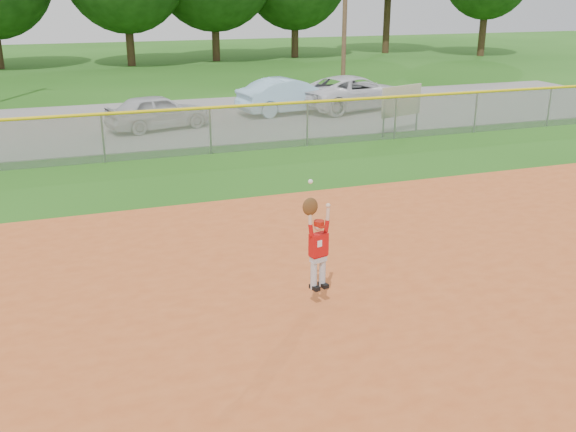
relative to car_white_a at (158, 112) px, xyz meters
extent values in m
plane|color=#235B14|center=(1.02, -14.40, -0.69)|extent=(120.00, 120.00, 0.00)
cube|color=#C55523|center=(1.02, -17.40, -0.67)|extent=(24.00, 16.00, 0.04)
cube|color=slate|center=(1.02, 1.60, -0.68)|extent=(44.00, 10.00, 0.03)
imported|color=silver|center=(0.00, 0.00, 0.00)|extent=(4.15, 2.50, 1.32)
imported|color=#9CCBE8|center=(5.84, 1.51, 0.08)|extent=(4.71, 2.28, 1.49)
imported|color=silver|center=(8.80, 1.45, 0.08)|extent=(5.78, 3.78, 1.48)
cylinder|color=gray|center=(7.46, -3.96, -0.03)|extent=(0.07, 0.07, 1.32)
cylinder|color=gray|center=(9.14, -3.41, -0.03)|extent=(0.07, 0.07, 1.32)
cube|color=beige|center=(8.30, -3.68, 0.52)|extent=(1.90, 0.67, 1.10)
cube|color=gray|center=(1.02, -4.40, 0.06)|extent=(40.00, 0.03, 1.50)
cylinder|color=yellow|center=(1.02, -4.40, 0.81)|extent=(40.00, 0.10, 0.10)
cylinder|color=gray|center=(-2.31, -4.40, 0.06)|extent=(0.06, 0.06, 1.50)
cylinder|color=gray|center=(1.02, -4.40, 0.06)|extent=(0.06, 0.06, 1.50)
cylinder|color=gray|center=(4.35, -4.40, 0.06)|extent=(0.06, 0.06, 1.50)
cylinder|color=gray|center=(7.69, -4.40, 0.06)|extent=(0.06, 0.06, 1.50)
cylinder|color=gray|center=(11.02, -4.40, 0.06)|extent=(0.06, 0.06, 1.50)
cylinder|color=gray|center=(14.35, -4.40, 0.06)|extent=(0.06, 0.06, 1.50)
cylinder|color=#4C3823|center=(11.02, 7.60, 3.81)|extent=(0.24, 0.24, 9.00)
cylinder|color=#422D1C|center=(1.55, 22.74, 1.63)|extent=(0.56, 0.56, 4.64)
cylinder|color=#422D1C|center=(7.94, 23.94, 1.75)|extent=(0.56, 0.56, 4.89)
cylinder|color=#422D1C|center=(14.45, 24.61, 1.70)|extent=(0.56, 0.56, 4.78)
cylinder|color=#422D1C|center=(22.94, 25.54, 2.30)|extent=(0.56, 0.56, 5.99)
cylinder|color=#422D1C|center=(29.05, 20.74, 1.66)|extent=(0.56, 0.56, 4.69)
cylinder|color=silver|center=(0.23, -15.42, -0.11)|extent=(0.13, 0.13, 0.50)
cylinder|color=silver|center=(0.40, -15.38, -0.11)|extent=(0.13, 0.13, 0.50)
cube|color=black|center=(0.24, -15.45, -0.32)|extent=(0.15, 0.22, 0.07)
cube|color=black|center=(0.41, -15.41, -0.32)|extent=(0.15, 0.22, 0.07)
cube|color=silver|center=(0.32, -15.40, 0.17)|extent=(0.28, 0.20, 0.10)
cube|color=maroon|center=(0.32, -15.40, 0.23)|extent=(0.30, 0.21, 0.04)
cube|color=red|center=(0.32, -15.40, 0.42)|extent=(0.33, 0.23, 0.38)
cube|color=white|center=(0.30, -15.49, 0.47)|extent=(0.09, 0.03, 0.11)
sphere|color=beige|center=(0.32, -15.40, 0.74)|extent=(0.21, 0.21, 0.17)
cylinder|color=#A5160A|center=(0.32, -15.40, 0.79)|extent=(0.21, 0.21, 0.08)
cube|color=#A5160A|center=(0.34, -15.49, 0.75)|extent=(0.15, 0.13, 0.02)
cylinder|color=red|center=(0.16, -15.44, 0.70)|extent=(0.11, 0.09, 0.21)
cylinder|color=beige|center=(0.14, -15.45, 0.91)|extent=(0.09, 0.08, 0.22)
ellipsoid|color=#4C2D14|center=(0.14, -15.45, 1.10)|extent=(0.28, 0.18, 0.30)
sphere|color=white|center=(0.14, -15.45, 1.51)|extent=(0.09, 0.09, 0.08)
cylinder|color=red|center=(0.47, -15.36, 0.70)|extent=(0.11, 0.09, 0.21)
cylinder|color=beige|center=(0.49, -15.36, 0.91)|extent=(0.09, 0.08, 0.22)
sphere|color=beige|center=(0.49, -15.36, 1.05)|extent=(0.10, 0.10, 0.08)
camera|label=1|loc=(-3.37, -24.37, 4.32)|focal=40.00mm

